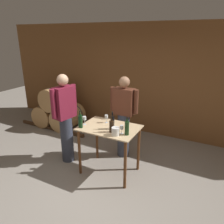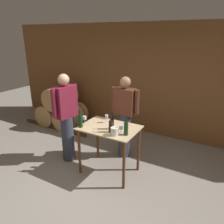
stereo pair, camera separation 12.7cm
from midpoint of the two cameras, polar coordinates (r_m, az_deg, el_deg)
The scene contains 14 objects.
ground_plane at distance 3.92m, azimuth -6.96°, elevation -18.65°, with size 14.00×14.00×0.00m, color gray.
back_wall at distance 5.46m, azimuth 7.70°, elevation 8.17°, with size 8.40×0.05×2.70m.
barrel_rack at distance 6.19m, azimuth -14.39°, elevation 0.55°, with size 2.09×0.84×1.12m.
tasting_table at distance 3.88m, azimuth -1.63°, elevation -6.42°, with size 1.01×0.72×0.90m.
wine_bottle_far_left at distance 3.79m, azimuth -9.22°, elevation -2.33°, with size 0.08×0.08×0.31m.
wine_bottle_left at distance 3.69m, azimuth -0.89°, elevation -2.72°, with size 0.07×0.07×0.32m.
wine_bottle_center at distance 3.58m, azimuth -1.16°, elevation -3.70°, with size 0.07×0.07×0.29m.
wine_bottle_right at distance 3.48m, azimuth 2.85°, elevation -4.15°, with size 0.07×0.07×0.30m.
wine_glass_near_left at distance 3.90m, azimuth -8.15°, elevation -1.71°, with size 0.07×0.07×0.15m.
wine_glass_near_center at distance 3.96m, azimuth -2.42°, elevation -1.32°, with size 0.06×0.06×0.15m.
wine_glass_near_right at distance 3.53m, azimuth 1.52°, elevation -4.14°, with size 0.06×0.06×0.14m.
ice_bucket at distance 3.49m, azimuth -0.13°, elevation -5.07°, with size 0.13×0.13×0.13m.
person_host at distance 4.36m, azimuth 2.24°, elevation -1.01°, with size 0.59×0.24×1.67m.
person_visitor_with_scarf at distance 4.26m, azimuth -12.93°, elevation -1.35°, with size 0.29×0.58×1.75m.
Camera 1 is at (1.75, -2.53, 2.42)m, focal length 35.00 mm.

